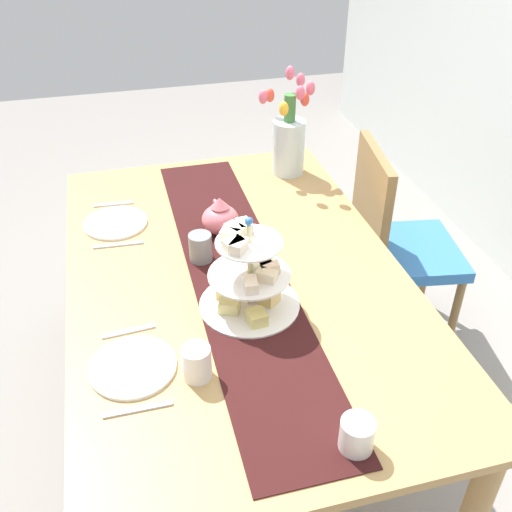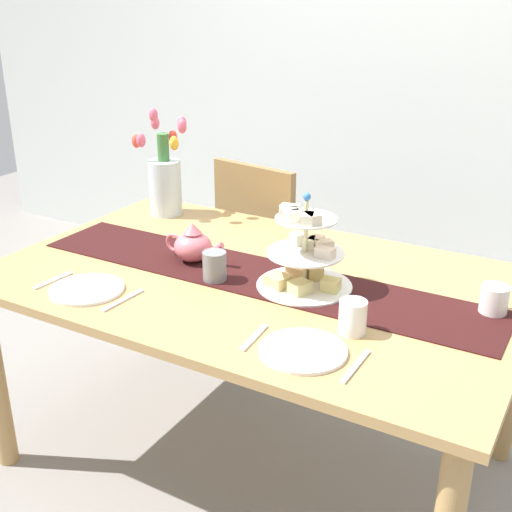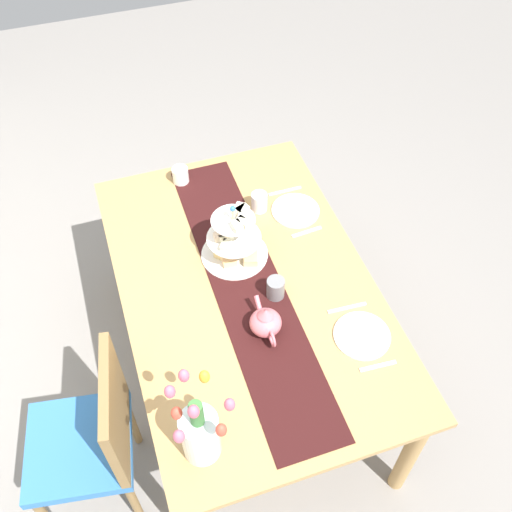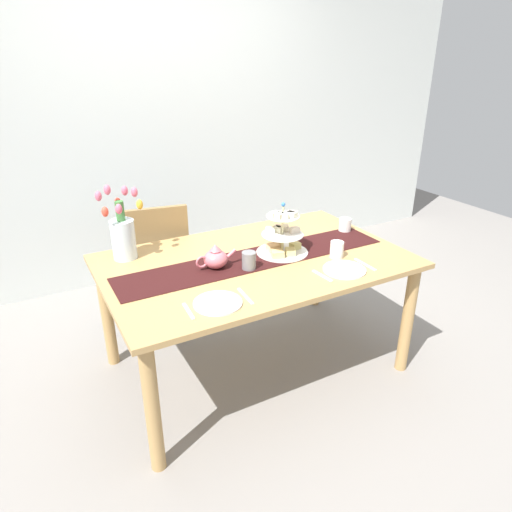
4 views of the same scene
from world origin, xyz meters
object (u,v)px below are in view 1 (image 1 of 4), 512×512
Objects in this scene: knife_right at (138,409)px; fork_left at (113,204)px; knife_left at (118,245)px; fork_right at (129,331)px; mug_grey at (200,247)px; dinner_plate_right at (133,367)px; chair_left at (394,239)px; mug_white_text at (197,363)px; cream_jug at (357,435)px; dinner_plate_left at (116,223)px; dining_table at (237,294)px; teapot at (220,218)px; tiered_cake_stand at (249,279)px; tulip_vase at (289,139)px.

fork_left is at bearing 180.00° from knife_right.
fork_right is at bearing 0.00° from knife_left.
knife_left is at bearing -121.13° from mug_grey.
fork_right is (-0.14, 0.00, -0.00)m from dinner_plate_right.
chair_left is 6.07× the size of fork_right.
mug_grey is 1.00× the size of mug_white_text.
knife_right is (-0.23, -0.47, -0.04)m from cream_jug.
mug_grey reaches higher than fork_right.
dinner_plate_left is at bearing 180.00° from knife_left.
fork_right is (0.56, -1.12, 0.23)m from chair_left.
fork_right is 0.27m from mug_white_text.
dining_table is at bearing 45.87° from mug_grey.
knife_left is 0.69m from mug_white_text.
dinner_plate_right is (-0.38, -0.47, -0.04)m from cream_jug.
dinner_plate_right is at bearing -31.19° from teapot.
tiered_cake_stand reaches higher than knife_right.
teapot is 0.82m from knife_right.
dinner_plate_left is 2.42× the size of mug_white_text.
tiered_cake_stand is at bearing -168.45° from cream_jug.
cream_jug is 1.08m from knife_left.
fork_left is at bearing -170.52° from mug_white_text.
knife_left is 0.60m from dinner_plate_right.
tulip_vase is 1.12m from fork_right.
tiered_cake_stand is 0.42m from teapot.
dinner_plate_right reaches higher than dining_table.
knife_left is (-0.25, -0.36, 0.09)m from dining_table.
dining_table is at bearing 119.25° from fork_right.
dinner_plate_left is 2.42× the size of mug_grey.
tiered_cake_stand is 0.68m from dinner_plate_left.
knife_left and fork_right have the same top height.
knife_left is at bearing -166.54° from mug_white_text.
mug_white_text is (0.78, -0.96, 0.28)m from chair_left.
fork_right is (0.20, -0.36, 0.09)m from dining_table.
tiered_cake_stand is 1.79× the size of knife_left.
knife_left is at bearing 180.00° from dinner_plate_right.
dinner_plate_right is 0.15m from fork_right.
chair_left reaches higher than fork_right.
knife_left is 1.00× the size of knife_right.
teapot is at bearing 141.29° from fork_right.
tulip_vase is at bearing 149.92° from dining_table.
knife_right is 0.18m from mug_white_text.
dinner_plate_right is at bearing -30.69° from mug_grey.
dinner_plate_left is 1.35× the size of knife_left.
chair_left is at bearing 54.23° from tulip_vase.
dining_table is 7.37× the size of dinner_plate_right.
fork_right is (0.74, 0.00, 0.00)m from fork_left.
chair_left is 3.96× the size of dinner_plate_left.
dinner_plate_right is 0.18m from mug_white_text.
dining_table is 3.93× the size of tulip_vase.
dining_table is 9.97× the size of knife_left.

